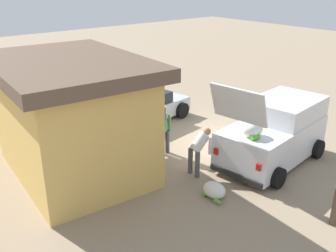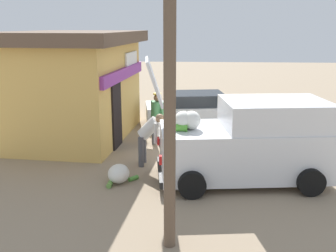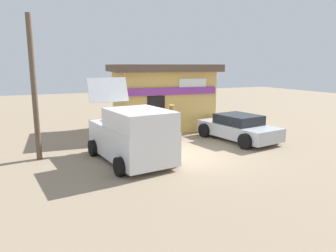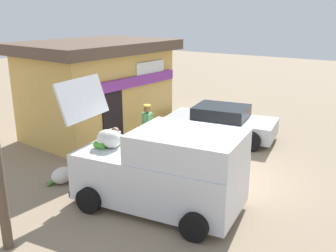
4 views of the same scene
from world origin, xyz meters
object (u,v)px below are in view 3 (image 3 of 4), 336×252
unloaded_banana_pile (103,139)px  paint_bucket (223,130)px  vendor_standing (172,120)px  parked_sedan (238,128)px  customer_bending (134,125)px  delivery_van (132,135)px  storefront_bar (162,96)px

unloaded_banana_pile → paint_bucket: 6.20m
vendor_standing → parked_sedan: bearing=-24.2°
customer_bending → unloaded_banana_pile: (-1.28, 0.60, -0.67)m
delivery_van → parked_sedan: delivery_van is taller
parked_sedan → paint_bucket: 1.52m
paint_bucket → storefront_bar: bearing=130.4°
delivery_van → unloaded_banana_pile: size_ratio=5.78×
customer_bending → unloaded_banana_pile: bearing=154.9°
storefront_bar → paint_bucket: bearing=-49.6°
delivery_van → storefront_bar: bearing=57.0°
vendor_standing → customer_bending: bearing=178.2°
delivery_van → customer_bending: (0.88, 2.54, -0.11)m
vendor_standing → unloaded_banana_pile: (-3.13, 0.66, -0.76)m
parked_sedan → unloaded_banana_pile: size_ratio=5.40×
storefront_bar → parked_sedan: (2.14, -4.17, -1.24)m
parked_sedan → unloaded_banana_pile: bearing=162.0°
parked_sedan → vendor_standing: size_ratio=2.49×
vendor_standing → unloaded_banana_pile: vendor_standing is taller
parked_sedan → paint_bucket: parked_sedan is taller
delivery_van → parked_sedan: bearing=11.9°
storefront_bar → paint_bucket: (2.31, -2.71, -1.62)m
vendor_standing → customer_bending: vendor_standing is taller
delivery_van → unloaded_banana_pile: delivery_van is taller
storefront_bar → parked_sedan: size_ratio=1.40×
customer_bending → paint_bucket: size_ratio=3.63×
unloaded_banana_pile → paint_bucket: unloaded_banana_pile is taller
storefront_bar → delivery_van: storefront_bar is taller
storefront_bar → paint_bucket: size_ratio=14.74×
customer_bending → unloaded_banana_pile: size_ratio=1.86×
delivery_van → parked_sedan: (5.63, 1.19, -0.40)m
customer_bending → parked_sedan: bearing=-15.9°
parked_sedan → customer_bending: bearing=164.1°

